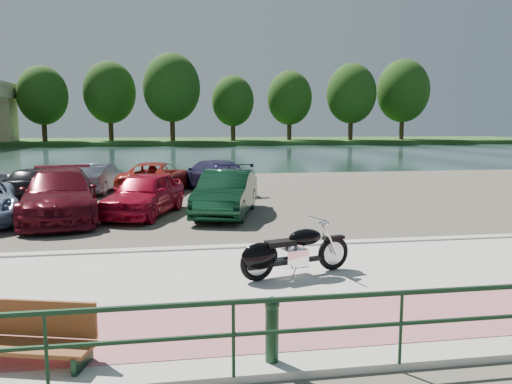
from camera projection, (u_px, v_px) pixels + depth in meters
ground at (311, 274)px, 9.90m from camera, size 200.00×200.00×0.00m
promenade at (325, 287)px, 8.92m from camera, size 60.00×6.00×0.10m
pink_path at (355, 316)px, 7.44m from camera, size 60.00×2.00×0.01m
kerb at (288, 246)px, 11.85m from camera, size 60.00×0.30×0.14m
parking_lot at (240, 196)px, 20.66m from camera, size 60.00×18.00×0.04m
river at (203, 155)px, 49.04m from camera, size 120.00×40.00×0.00m
far_bank at (192, 141)px, 80.31m from camera, size 120.00×24.00×0.60m
railing at (402, 309)px, 5.88m from camera, size 24.04×0.05×0.90m
bollards at (258, 327)px, 5.95m from camera, size 10.68×0.18×0.81m
far_trees at (222, 94)px, 73.95m from camera, size 70.25×10.68×12.52m
motorcycle at (286, 253)px, 9.32m from camera, size 2.28×0.98×1.05m
park_bench at (22, 335)px, 6.01m from camera, size 1.85×0.92×0.72m
car_3 at (60, 195)px, 15.24m from camera, size 3.01×5.60×1.54m
car_4 at (145, 194)px, 15.96m from camera, size 2.88×4.42×1.40m
car_5 at (226, 193)px, 16.02m from camera, size 2.64×4.61×1.44m
car_8 at (34, 181)px, 20.37m from camera, size 1.75×3.70×1.22m
car_9 at (98, 178)px, 21.41m from camera, size 1.94×4.00×1.26m
car_10 at (156, 178)px, 21.22m from camera, size 3.22×5.15×1.33m
car_11 at (213, 175)px, 22.09m from camera, size 3.38×5.09×1.37m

